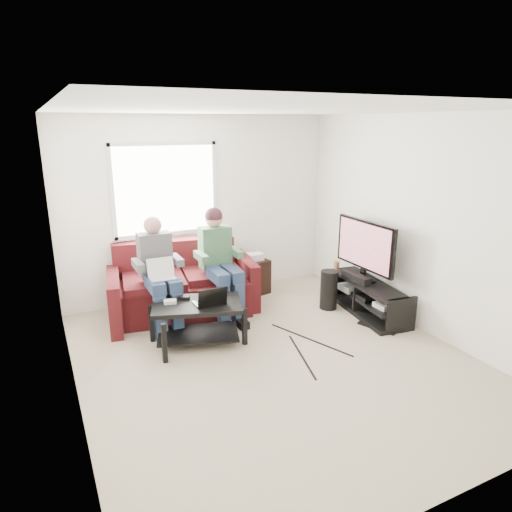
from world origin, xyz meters
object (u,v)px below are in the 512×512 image
object	(u,v)px
tv_stand	(366,299)
tv	(365,247)
subwoofer	(329,290)
coffee_table	(197,313)
sofa	(183,288)
end_table	(255,275)

from	to	relation	value
tv_stand	tv	distance (m)	0.71
subwoofer	tv_stand	bearing A→B (deg)	-47.15
tv	subwoofer	size ratio (longest dim) A/B	2.03
coffee_table	subwoofer	distance (m)	1.98
sofa	subwoofer	size ratio (longest dim) A/B	3.91
sofa	end_table	xyz separation A→B (m)	(1.19, 0.20, -0.06)
tv	end_table	xyz separation A→B (m)	(-0.99, 1.27, -0.63)
sofa	end_table	bearing A→B (deg)	9.78
coffee_table	tv	bearing A→B (deg)	-1.99
subwoofer	sofa	bearing A→B (deg)	156.68
coffee_table	end_table	bearing A→B (deg)	41.97
tv	subwoofer	world-z (taller)	tv
sofa	subwoofer	xyz separation A→B (m)	(1.83, -0.79, -0.07)
coffee_table	end_table	world-z (taller)	end_table
tv_stand	tv	xyz separation A→B (m)	(-0.00, 0.10, 0.71)
tv	end_table	distance (m)	1.73
sofa	coffee_table	distance (m)	1.00
subwoofer	end_table	size ratio (longest dim) A/B	0.88
coffee_table	subwoofer	bearing A→B (deg)	5.68
tv_stand	subwoofer	world-z (taller)	subwoofer
tv_stand	subwoofer	distance (m)	0.52
tv_stand	subwoofer	bearing A→B (deg)	132.85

